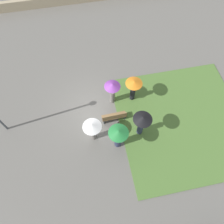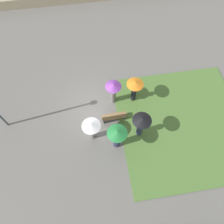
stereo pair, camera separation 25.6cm
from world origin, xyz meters
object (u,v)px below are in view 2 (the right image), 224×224
Objects in this scene: crowd_person_black at (141,123)px; crowd_person_purple at (113,90)px; crowd_person_white at (92,127)px; crowd_person_orange at (135,87)px; crowd_person_green at (117,136)px; park_bench at (114,117)px.

crowd_person_purple is at bearing 100.20° from crowd_person_black.
crowd_person_white is at bearing -139.78° from crowd_person_purple.
crowd_person_green is at bearing 104.39° from crowd_person_orange.
crowd_person_black is at bearing -166.76° from crowd_person_green.
park_bench is 0.81× the size of crowd_person_purple.
crowd_person_black reaches higher than crowd_person_green.
crowd_person_black is 2.45m from crowd_person_orange.
park_bench is at bearing 126.00° from crowd_person_black.
crowd_person_green is (-1.31, 0.71, -0.00)m from crowd_person_white.
crowd_person_purple reaches higher than crowd_person_white.
crowd_person_white is (2.75, -0.21, -0.11)m from crowd_person_black.
crowd_person_purple is 0.97× the size of crowd_person_green.
crowd_person_orange reaches higher than crowd_person_white.
park_bench is 1.99m from crowd_person_black.
crowd_person_white is (1.42, 0.88, 0.88)m from park_bench.
crowd_person_green reaches higher than park_bench.
crowd_person_green is (0.28, 3.02, 0.03)m from crowd_person_purple.
crowd_person_orange is 1.31m from crowd_person_purple.
crowd_person_purple is at bearing -98.42° from park_bench.
crowd_person_black is at bearing 94.34° from crowd_person_white.
crowd_person_white is (2.89, 2.23, -0.01)m from crowd_person_orange.
park_bench is 1.67m from crowd_person_purple.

